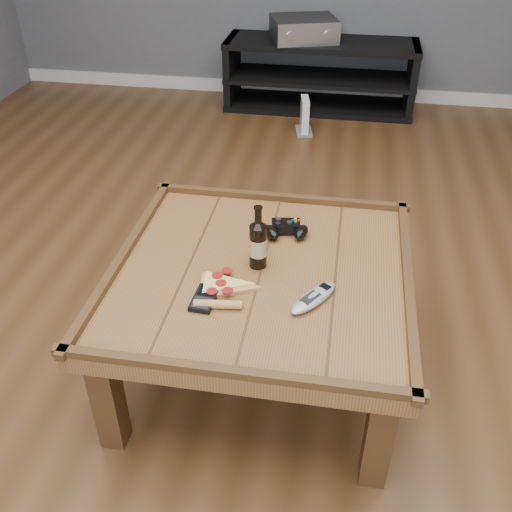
% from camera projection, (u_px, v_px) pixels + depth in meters
% --- Properties ---
extents(ground, '(6.00, 6.00, 0.00)m').
position_uv_depth(ground, '(261.00, 364.00, 2.19)').
color(ground, '#472C14').
rests_on(ground, ground).
extents(baseboard, '(5.00, 0.02, 0.10)m').
position_uv_depth(baseboard, '(320.00, 91.00, 4.57)').
color(baseboard, silver).
rests_on(baseboard, ground).
extents(coffee_table, '(1.03, 1.03, 0.48)m').
position_uv_depth(coffee_table, '(261.00, 284.00, 1.96)').
color(coffee_table, brown).
rests_on(coffee_table, ground).
extents(media_console, '(1.40, 0.45, 0.50)m').
position_uv_depth(media_console, '(320.00, 76.00, 4.26)').
color(media_console, black).
rests_on(media_console, ground).
extents(beer_bottle, '(0.06, 0.06, 0.23)m').
position_uv_depth(beer_bottle, '(258.00, 243.00, 1.90)').
color(beer_bottle, black).
rests_on(beer_bottle, coffee_table).
extents(game_controller, '(0.18, 0.14, 0.05)m').
position_uv_depth(game_controller, '(286.00, 230.00, 2.09)').
color(game_controller, black).
rests_on(game_controller, coffee_table).
extents(pizza_slice, '(0.20, 0.29, 0.03)m').
position_uv_depth(pizza_slice, '(221.00, 288.00, 1.83)').
color(pizza_slice, tan).
rests_on(pizza_slice, coffee_table).
extents(smartphone, '(0.08, 0.13, 0.02)m').
position_uv_depth(smartphone, '(205.00, 298.00, 1.79)').
color(smartphone, black).
rests_on(smartphone, coffee_table).
extents(remote_control, '(0.17, 0.21, 0.03)m').
position_uv_depth(remote_control, '(314.00, 298.00, 1.78)').
color(remote_control, '#9399A0').
rests_on(remote_control, coffee_table).
extents(av_receiver, '(0.54, 0.49, 0.16)m').
position_uv_depth(av_receiver, '(304.00, 29.00, 4.08)').
color(av_receiver, black).
rests_on(av_receiver, media_console).
extents(game_console, '(0.14, 0.21, 0.24)m').
position_uv_depth(game_console, '(304.00, 117.00, 3.95)').
color(game_console, gray).
rests_on(game_console, ground).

